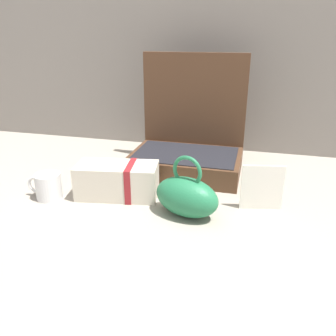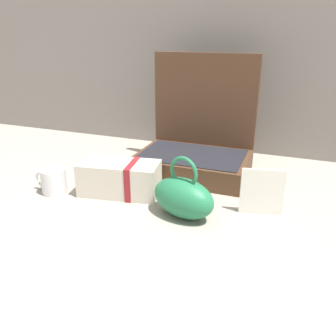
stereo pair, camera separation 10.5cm
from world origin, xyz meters
name	(u,v)px [view 1 (the left image)]	position (x,y,z in m)	size (l,w,h in m)	color
ground_plane	(168,198)	(0.00, 0.00, 0.00)	(6.00, 6.00, 0.00)	#9E9384
open_suitcase	(188,145)	(0.01, 0.27, 0.10)	(0.41, 0.29, 0.43)	#4C301E
teal_pouch_handbag	(187,196)	(0.08, -0.09, 0.06)	(0.22, 0.16, 0.18)	#237247
cream_toiletry_bag	(118,180)	(-0.16, -0.02, 0.05)	(0.27, 0.16, 0.11)	beige
coffee_mug	(48,186)	(-0.37, -0.10, 0.04)	(0.12, 0.08, 0.08)	silver
info_card_left	(262,188)	(0.29, 0.00, 0.07)	(0.12, 0.01, 0.14)	white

